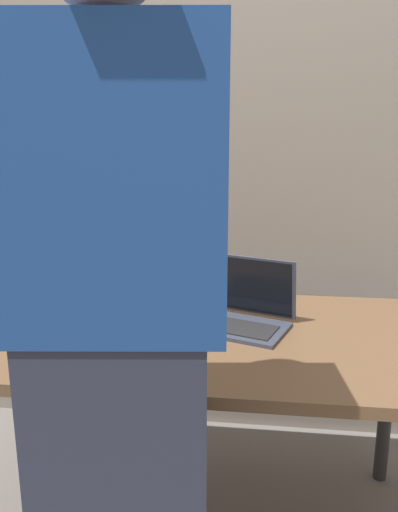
# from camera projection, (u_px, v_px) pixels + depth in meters

# --- Properties ---
(desk) EXTENTS (1.49, 0.83, 0.75)m
(desk) POSITION_uv_depth(u_px,v_px,m) (203.00, 353.00, 1.68)
(desk) COLOR brown
(desk) RESTS_ON ground
(laptop) EXTENTS (0.38, 0.34, 0.22)m
(laptop) POSITION_uv_depth(u_px,v_px,m) (242.00, 310.00, 1.71)
(laptop) COLOR #383D4C
(laptop) RESTS_ON desk
(beer_bottle_green) EXTENTS (0.07, 0.07, 0.31)m
(beer_bottle_green) POSITION_uv_depth(u_px,v_px,m) (92.00, 284.00, 1.75)
(beer_bottle_green) COLOR #1E5123
(beer_bottle_green) RESTS_ON desk
(beer_bottle_dark) EXTENTS (0.06, 0.06, 0.29)m
(beer_bottle_dark) POSITION_uv_depth(u_px,v_px,m) (75.00, 293.00, 1.68)
(beer_bottle_dark) COLOR brown
(beer_bottle_dark) RESTS_ON desk
(beer_bottle_amber) EXTENTS (0.07, 0.07, 0.32)m
(beer_bottle_amber) POSITION_uv_depth(u_px,v_px,m) (58.00, 286.00, 1.72)
(beer_bottle_amber) COLOR #333333
(beer_bottle_amber) RESTS_ON desk
(person_figure) EXTENTS (0.47, 0.33, 1.82)m
(person_figure) POSITION_uv_depth(u_px,v_px,m) (118.00, 355.00, 1.07)
(person_figure) COLOR #2D3347
(person_figure) RESTS_ON ground
(back_wall) EXTENTS (6.00, 0.10, 2.60)m
(back_wall) POSITION_uv_depth(u_px,v_px,m) (222.00, 148.00, 2.23)
(back_wall) COLOR gray
(back_wall) RESTS_ON ground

